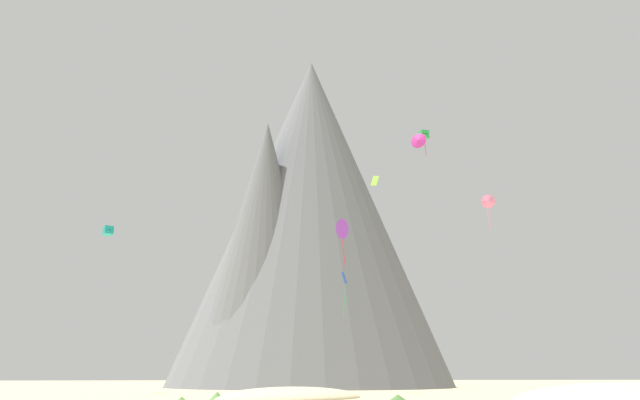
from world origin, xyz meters
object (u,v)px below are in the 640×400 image
object	(u,v)px
bush_far_left	(217,396)
bush_mid_center	(398,400)
rock_massif	(303,228)
kite_violet_mid	(341,229)
kite_green_high	(424,135)
kite_pink_mid	(488,202)
kite_teal_mid	(108,231)
kite_magenta_high	(418,140)
kite_lime_mid	(375,181)
kite_blue_mid	(344,284)

from	to	relation	value
bush_far_left	bush_mid_center	world-z (taller)	bush_mid_center
rock_massif	kite_violet_mid	bearing A→B (deg)	-88.22
bush_far_left	bush_mid_center	distance (m)	16.78
kite_green_high	kite_violet_mid	distance (m)	23.91
kite_pink_mid	bush_mid_center	bearing A→B (deg)	-102.58
kite_green_high	kite_teal_mid	xyz separation A→B (m)	(-43.41, -1.22, -15.82)
kite_violet_mid	kite_magenta_high	bearing A→B (deg)	128.19
bush_far_left	kite_green_high	world-z (taller)	kite_green_high
bush_far_left	kite_lime_mid	world-z (taller)	kite_lime_mid
kite_lime_mid	kite_teal_mid	xyz separation A→B (m)	(-30.78, 22.70, -1.22)
rock_massif	kite_teal_mid	xyz separation A→B (m)	(-28.32, -28.40, -7.50)
kite_lime_mid	bush_far_left	bearing A→B (deg)	98.14
kite_magenta_high	kite_blue_mid	xyz separation A→B (m)	(-8.00, 10.22, -16.95)
bush_far_left	kite_pink_mid	world-z (taller)	kite_pink_mid
rock_massif	kite_magenta_high	bearing A→B (deg)	-74.33
bush_far_left	kite_pink_mid	size ratio (longest dim) A/B	0.32
rock_massif	kite_blue_mid	world-z (taller)	rock_massif
rock_massif	kite_green_high	size ratio (longest dim) A/B	17.43
bush_mid_center	rock_massif	bearing A→B (deg)	90.24
bush_far_left	rock_massif	bearing A→B (deg)	77.39
rock_massif	kite_pink_mid	size ratio (longest dim) A/B	15.38
kite_pink_mid	kite_violet_mid	world-z (taller)	kite_pink_mid
bush_mid_center	kite_pink_mid	world-z (taller)	kite_pink_mid
rock_massif	kite_lime_mid	bearing A→B (deg)	-87.24
kite_violet_mid	kite_teal_mid	distance (m)	30.75
kite_magenta_high	kite_violet_mid	size ratio (longest dim) A/B	0.35
kite_magenta_high	kite_blue_mid	distance (m)	21.35
kite_violet_mid	kite_blue_mid	bearing A→B (deg)	-143.58
kite_pink_mid	kite_green_high	world-z (taller)	kite_green_high
bush_far_left	kite_green_high	xyz separation A→B (m)	(27.74, 29.33, 35.68)
kite_lime_mid	kite_blue_mid	distance (m)	23.83
kite_magenta_high	kite_lime_mid	bearing A→B (deg)	-87.58
kite_blue_mid	kite_pink_mid	world-z (taller)	kite_pink_mid
rock_massif	bush_far_left	bearing A→B (deg)	-102.61
kite_pink_mid	rock_massif	bearing A→B (deg)	136.25
kite_pink_mid	kite_violet_mid	distance (m)	17.95
bush_mid_center	rock_massif	xyz separation A→B (m)	(-0.28, 67.22, 27.35)
kite_blue_mid	kite_lime_mid	bearing A→B (deg)	-104.02
bush_mid_center	kite_teal_mid	bearing A→B (deg)	126.38
bush_far_left	rock_massif	world-z (taller)	rock_massif
rock_massif	kite_pink_mid	world-z (taller)	rock_massif
kite_lime_mid	kite_pink_mid	world-z (taller)	kite_pink_mid
kite_blue_mid	kite_teal_mid	bearing A→B (deg)	166.77
kite_magenta_high	bush_mid_center	bearing A→B (deg)	-73.77
bush_far_left	rock_massif	size ratio (longest dim) A/B	0.02
kite_violet_mid	bush_far_left	bearing A→B (deg)	12.22
kite_lime_mid	kite_magenta_high	bearing A→B (deg)	-45.80
kite_magenta_high	kite_green_high	bearing A→B (deg)	106.56
kite_lime_mid	kite_teal_mid	world-z (taller)	kite_lime_mid
kite_magenta_high	kite_blue_mid	bearing A→B (deg)	164.69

